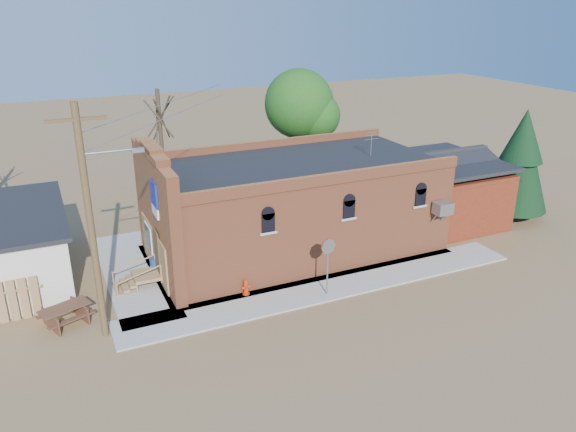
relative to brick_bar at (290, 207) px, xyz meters
name	(u,v)px	position (x,y,z in m)	size (l,w,h in m)	color
ground	(309,304)	(-1.64, -5.49, -2.34)	(120.00, 120.00, 0.00)	brown
sidewalk_south	(329,287)	(-0.14, -4.59, -2.30)	(19.00, 2.20, 0.08)	#9E9991
sidewalk_west	(133,273)	(-7.94, 0.51, -2.30)	(2.60, 10.00, 0.08)	#9E9991
brick_bar	(290,207)	(0.00, 0.00, 0.00)	(16.40, 7.97, 6.30)	#AC5934
red_shed	(445,183)	(9.86, 0.01, -0.07)	(5.40, 6.40, 4.30)	#5F1F10
utility_pole	(92,220)	(-9.79, -4.29, 2.43)	(3.12, 0.26, 9.00)	#43311B
tree_bare_near	(159,117)	(-4.64, 7.51, 3.62)	(2.80, 2.80, 7.65)	#403425
tree_leafy	(299,104)	(4.36, 8.01, 3.59)	(4.40, 4.40, 8.15)	#403425
evergreen_tree	(521,157)	(13.86, -1.49, 1.37)	(3.60, 3.60, 6.50)	#403425
fire_hydrant	(246,287)	(-3.81, -3.70, -1.91)	(0.41, 0.39, 0.72)	#B3270A
stop_sign	(328,252)	(-0.58, -5.15, -0.23)	(0.71, 0.18, 2.64)	gray
trash_barrel	(156,266)	(-6.94, -0.14, -1.83)	(0.55, 0.55, 0.85)	navy
picnic_table	(65,313)	(-11.14, -2.84, -1.82)	(2.27, 1.99, 0.79)	#543221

